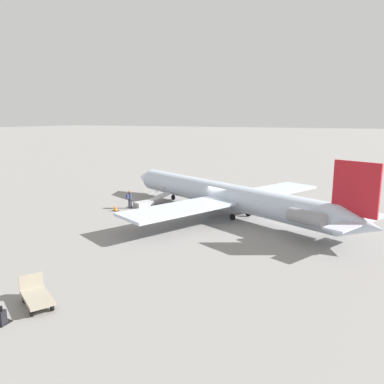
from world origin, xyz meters
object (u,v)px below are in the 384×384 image
(passenger, at_px, (130,198))
(luggage_cart, at_px, (37,296))
(suitcase, at_px, (2,318))
(airplane_main, at_px, (229,196))
(boarding_stairs, at_px, (147,202))

(passenger, bearing_deg, luggage_cart, -133.70)
(luggage_cart, height_order, suitcase, luggage_cart)
(passenger, distance_m, luggage_cart, 19.09)
(luggage_cart, xyz_separation_m, suitcase, (-0.07, 1.87, -0.13))
(airplane_main, bearing_deg, passenger, 34.66)
(passenger, bearing_deg, airplane_main, -55.34)
(airplane_main, relative_size, luggage_cart, 10.83)
(boarding_stairs, height_order, passenger, passenger)
(airplane_main, bearing_deg, suitcase, 108.18)
(boarding_stairs, bearing_deg, airplane_main, -64.51)
(boarding_stairs, distance_m, luggage_cart, 20.21)
(airplane_main, relative_size, passenger, 15.30)
(airplane_main, xyz_separation_m, boarding_stairs, (8.50, 0.25, -1.39))
(passenger, xyz_separation_m, suitcase, (-7.38, 19.50, -0.67))
(airplane_main, relative_size, boarding_stairs, 6.52)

